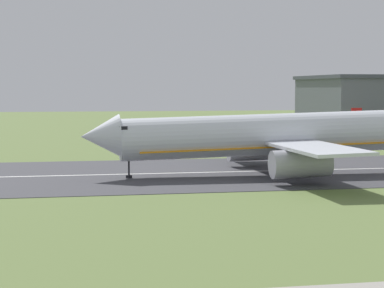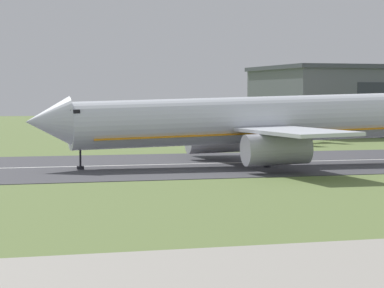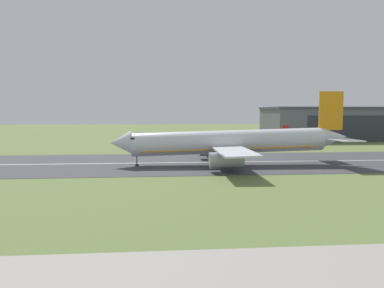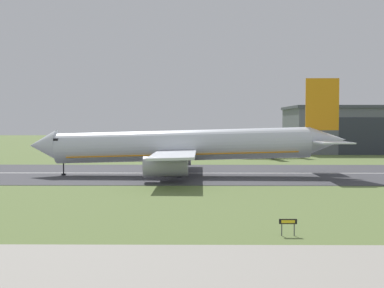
# 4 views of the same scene
# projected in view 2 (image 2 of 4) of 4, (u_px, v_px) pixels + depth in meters

# --- Properties ---
(runway_strip) EXTENTS (433.52, 40.41, 0.06)m
(runway_strip) POSITION_uv_depth(u_px,v_px,m) (277.00, 162.00, 117.90)
(runway_strip) COLOR #3D3D42
(runway_strip) RESTS_ON ground_plane
(runway_centreline) EXTENTS (390.17, 0.70, 0.01)m
(runway_centreline) POSITION_uv_depth(u_px,v_px,m) (277.00, 162.00, 117.90)
(runway_centreline) COLOR silver
(runway_centreline) RESTS_ON runway_strip
(airplane_landing) EXTENTS (59.27, 45.75, 18.18)m
(airplane_landing) POSITION_uv_depth(u_px,v_px,m) (263.00, 121.00, 112.03)
(airplane_landing) COLOR silver
(airplane_landing) RESTS_ON ground_plane
(airplane_parked_west) EXTENTS (20.18, 21.62, 7.87)m
(airplane_parked_west) POSITION_uv_depth(u_px,v_px,m) (284.00, 128.00, 164.34)
(airplane_parked_west) COLOR silver
(airplane_parked_west) RESTS_ON ground_plane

